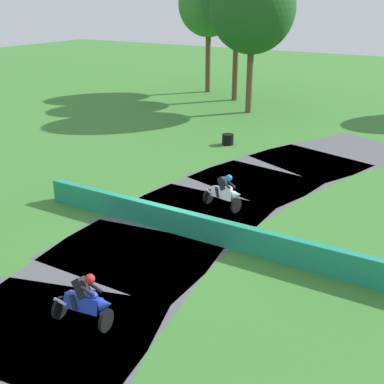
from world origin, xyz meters
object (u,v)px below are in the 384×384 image
at_px(tire_stack_near, 228,139).
at_px(tire_stack_mid_a, 64,193).
at_px(motorcycle_lead_white, 225,192).
at_px(motorcycle_chase_blue, 86,301).

distance_m(tire_stack_near, tire_stack_mid_a, 10.90).
height_order(motorcycle_lead_white, tire_stack_near, motorcycle_lead_white).
xyz_separation_m(tire_stack_near, tire_stack_mid_a, (-2.01, -10.71, 0.00)).
height_order(motorcycle_lead_white, tire_stack_mid_a, motorcycle_lead_white).
relative_size(motorcycle_lead_white, tire_stack_mid_a, 2.86).
distance_m(motorcycle_chase_blue, tire_stack_mid_a, 8.54).
xyz_separation_m(motorcycle_lead_white, tire_stack_mid_a, (-5.99, -2.75, -0.35)).
relative_size(motorcycle_lead_white, motorcycle_chase_blue, 1.03).
distance_m(motorcycle_chase_blue, tire_stack_near, 16.94).
height_order(motorcycle_lead_white, motorcycle_chase_blue, motorcycle_lead_white).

